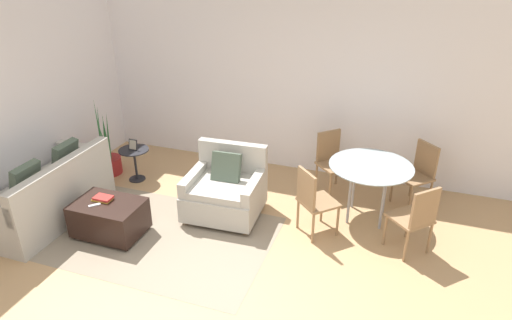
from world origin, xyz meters
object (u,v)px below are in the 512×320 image
(book_stack, at_px, (103,198))
(tv_remote_primary, at_px, (94,205))
(side_table, at_px, (135,158))
(dining_chair_near_right, at_px, (416,216))
(dining_chair_far_right, at_px, (419,170))
(dining_chair_near_left, at_px, (313,198))
(ottoman, at_px, (109,217))
(potted_plant, at_px, (108,160))
(armchair, at_px, (225,190))
(dining_table, at_px, (370,172))
(couch, at_px, (48,197))
(dining_chair_far_left, at_px, (332,158))
(picture_frame, at_px, (133,145))

(book_stack, distance_m, tv_remote_primary, 0.14)
(side_table, distance_m, dining_chair_near_right, 4.12)
(dining_chair_far_right, bearing_deg, dining_chair_near_left, -135.00)
(dining_chair_near_right, bearing_deg, dining_chair_near_left, 180.00)
(ottoman, distance_m, potted_plant, 1.76)
(ottoman, bearing_deg, dining_chair_far_right, 29.79)
(armchair, height_order, dining_table, armchair)
(couch, height_order, ottoman, couch)
(book_stack, xyz_separation_m, dining_chair_near_left, (2.47, 0.80, 0.04))
(couch, xyz_separation_m, tv_remote_primary, (0.87, -0.15, 0.14))
(tv_remote_primary, distance_m, dining_chair_near_left, 2.66)
(armchair, distance_m, dining_chair_far_left, 1.65)
(dining_chair_far_left, bearing_deg, dining_chair_far_right, 0.00)
(dining_chair_near_left, distance_m, dining_chair_far_right, 1.71)
(couch, distance_m, book_stack, 0.91)
(dining_table, height_order, dining_chair_far_right, dining_chair_far_right)
(tv_remote_primary, relative_size, dining_chair_far_left, 0.15)
(book_stack, bearing_deg, ottoman, -26.78)
(couch, xyz_separation_m, potted_plant, (-0.06, 1.36, -0.10))
(book_stack, relative_size, picture_frame, 1.52)
(book_stack, distance_m, dining_chair_far_left, 3.18)
(tv_remote_primary, relative_size, side_table, 0.26)
(dining_chair_near_right, height_order, dining_chair_far_right, same)
(potted_plant, relative_size, side_table, 2.39)
(ottoman, relative_size, dining_chair_near_right, 0.93)
(dining_chair_near_left, distance_m, dining_chair_far_left, 1.21)
(armchair, relative_size, dining_table, 0.94)
(dining_table, bearing_deg, couch, -160.65)
(side_table, distance_m, picture_frame, 0.23)
(armchair, xyz_separation_m, dining_chair_far_right, (2.41, 1.12, 0.17))
(ottoman, height_order, side_table, side_table)
(couch, bearing_deg, picture_frame, 69.63)
(dining_table, height_order, dining_chair_near_right, dining_chair_near_right)
(dining_table, height_order, dining_chair_near_left, dining_chair_near_left)
(armchair, relative_size, dining_chair_far_left, 1.11)
(tv_remote_primary, relative_size, dining_chair_far_right, 0.15)
(ottoman, height_order, tv_remote_primary, tv_remote_primary)
(armchair, distance_m, dining_chair_near_left, 1.22)
(side_table, distance_m, dining_chair_far_right, 4.14)
(side_table, height_order, dining_chair_far_left, dining_chair_far_left)
(side_table, bearing_deg, dining_chair_near_right, -7.24)
(side_table, bearing_deg, potted_plant, 174.59)
(book_stack, height_order, side_table, side_table)
(book_stack, height_order, dining_chair_near_left, dining_chair_near_left)
(couch, distance_m, dining_chair_far_right, 4.99)
(potted_plant, distance_m, dining_chair_near_left, 3.48)
(book_stack, bearing_deg, dining_table, 24.57)
(couch, xyz_separation_m, dining_chair_near_right, (4.57, 0.79, 0.20))
(potted_plant, distance_m, dining_table, 4.06)
(side_table, bearing_deg, armchair, -14.35)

